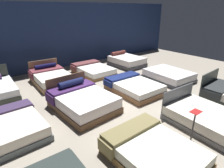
# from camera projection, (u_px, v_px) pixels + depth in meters

# --- Properties ---
(ground_plane) EXTENTS (18.00, 18.00, 0.02)m
(ground_plane) POSITION_uv_depth(u_px,v_px,m) (116.00, 102.00, 6.96)
(ground_plane) COLOR gray
(showroom_back_wall) EXTENTS (18.00, 0.06, 3.50)m
(showroom_back_wall) POSITION_uv_depth(u_px,v_px,m) (53.00, 37.00, 10.22)
(showroom_back_wall) COLOR navy
(showroom_back_wall) RESTS_ON ground_plane
(bed_1) EXTENTS (1.67, 2.04, 0.51)m
(bed_1) POSITION_uv_depth(u_px,v_px,m) (153.00, 151.00, 4.23)
(bed_1) COLOR brown
(bed_1) RESTS_ON ground_plane
(bed_2) EXTENTS (1.66, 2.02, 0.85)m
(bed_2) POSITION_uv_depth(u_px,v_px,m) (203.00, 117.00, 5.57)
(bed_2) COLOR #505256
(bed_2) RESTS_ON ground_plane
(bed_4) EXTENTS (1.51, 1.98, 0.49)m
(bed_4) POSITION_uv_depth(u_px,v_px,m) (13.00, 126.00, 5.12)
(bed_4) COLOR #4D5558
(bed_4) RESTS_ON ground_plane
(bed_5) EXTENTS (1.81, 2.24, 0.93)m
(bed_5) POSITION_uv_depth(u_px,v_px,m) (82.00, 100.00, 6.40)
(bed_5) COLOR brown
(bed_5) RESTS_ON ground_plane
(bed_6) EXTENTS (1.66, 2.16, 0.51)m
(bed_6) POSITION_uv_depth(u_px,v_px,m) (134.00, 87.00, 7.73)
(bed_6) COLOR brown
(bed_6) RESTS_ON ground_plane
(bed_7) EXTENTS (1.69, 2.13, 0.45)m
(bed_7) POSITION_uv_depth(u_px,v_px,m) (169.00, 76.00, 9.00)
(bed_7) COLOR #2B2E35
(bed_7) RESTS_ON ground_plane
(bed_9) EXTENTS (1.58, 2.17, 0.88)m
(bed_9) POSITION_uv_depth(u_px,v_px,m) (51.00, 77.00, 8.61)
(bed_9) COLOR #946E4B
(bed_9) RESTS_ON ground_plane
(bed_10) EXTENTS (1.61, 2.15, 0.46)m
(bed_10) POSITION_uv_depth(u_px,v_px,m) (93.00, 70.00, 9.91)
(bed_10) COLOR brown
(bed_10) RESTS_ON ground_plane
(bed_11) EXTENTS (1.56, 1.98, 0.76)m
(bed_11) POSITION_uv_depth(u_px,v_px,m) (127.00, 61.00, 11.21)
(bed_11) COLOR #2F2F37
(bed_11) RESTS_ON ground_plane
(price_sign) EXTENTS (0.28, 0.24, 0.92)m
(price_sign) POSITION_uv_depth(u_px,v_px,m) (192.00, 132.00, 4.69)
(price_sign) COLOR #3F3F44
(price_sign) RESTS_ON ground_plane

